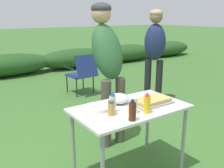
{
  "coord_description": "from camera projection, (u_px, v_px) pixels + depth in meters",
  "views": [
    {
      "loc": [
        -1.42,
        -1.76,
        1.6
      ],
      "look_at": [
        0.02,
        0.34,
        0.89
      ],
      "focal_mm": 40.0,
      "sensor_mm": 36.0,
      "label": 1
    }
  ],
  "objects": [
    {
      "name": "camp_chair_green_behind_table",
      "position": [
        82.0,
        72.0,
        5.09
      ],
      "size": [
        0.51,
        0.62,
        0.83
      ],
      "rotation": [
        0.0,
        0.0,
        0.06
      ],
      "color": "navy",
      "rests_on": "ground"
    },
    {
      "name": "standing_person_in_dark_puffer",
      "position": [
        155.0,
        47.0,
        4.46
      ],
      "size": [
        0.46,
        0.46,
        1.69
      ],
      "rotation": [
        0.0,
        0.0,
        -0.81
      ],
      "color": "black",
      "rests_on": "ground"
    },
    {
      "name": "food_tray",
      "position": [
        151.0,
        101.0,
        2.48
      ],
      "size": [
        0.4,
        0.25,
        0.06
      ],
      "color": "#9E9EA3",
      "rests_on": "folding_table"
    },
    {
      "name": "standing_person_in_olive_jacket",
      "position": [
        108.0,
        57.0,
        3.02
      ],
      "size": [
        0.38,
        0.51,
        1.74
      ],
      "rotation": [
        0.0,
        0.0,
        -0.0
      ],
      "color": "#4C473D",
      "rests_on": "ground"
    },
    {
      "name": "spice_jar",
      "position": [
        111.0,
        108.0,
        2.19
      ],
      "size": [
        0.06,
        0.06,
        0.13
      ],
      "color": "#B2893D",
      "rests_on": "folding_table"
    },
    {
      "name": "mayo_bottle",
      "position": [
        113.0,
        102.0,
        2.25
      ],
      "size": [
        0.06,
        0.06,
        0.2
      ],
      "color": "silver",
      "rests_on": "folding_table"
    },
    {
      "name": "mixing_bowl",
      "position": [
        119.0,
        98.0,
        2.49
      ],
      "size": [
        0.2,
        0.2,
        0.1
      ],
      "primitive_type": "ellipsoid",
      "color": "silver",
      "rests_on": "folding_table"
    },
    {
      "name": "folding_table",
      "position": [
        130.0,
        114.0,
        2.42
      ],
      "size": [
        1.1,
        0.64,
        0.74
      ],
      "color": "silver",
      "rests_on": "ground"
    },
    {
      "name": "shrub_hedge",
      "position": [
        8.0,
        65.0,
        6.68
      ],
      "size": [
        14.4,
        0.9,
        0.59
      ],
      "color": "#234C1E",
      "rests_on": "ground"
    },
    {
      "name": "bbq_sauce_bottle",
      "position": [
        132.0,
        110.0,
        2.07
      ],
      "size": [
        0.06,
        0.06,
        0.2
      ],
      "color": "#562314",
      "rests_on": "folding_table"
    },
    {
      "name": "paper_cup_stack",
      "position": [
        133.0,
        105.0,
        2.23
      ],
      "size": [
        0.08,
        0.08,
        0.15
      ],
      "primitive_type": "cylinder",
      "color": "white",
      "rests_on": "folding_table"
    },
    {
      "name": "plate_stack",
      "position": [
        97.0,
        108.0,
        2.33
      ],
      "size": [
        0.25,
        0.25,
        0.03
      ],
      "primitive_type": "cylinder",
      "color": "white",
      "rests_on": "folding_table"
    },
    {
      "name": "mustard_bottle",
      "position": [
        147.0,
        103.0,
        2.23
      ],
      "size": [
        0.06,
        0.06,
        0.2
      ],
      "color": "yellow",
      "rests_on": "folding_table"
    }
  ]
}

